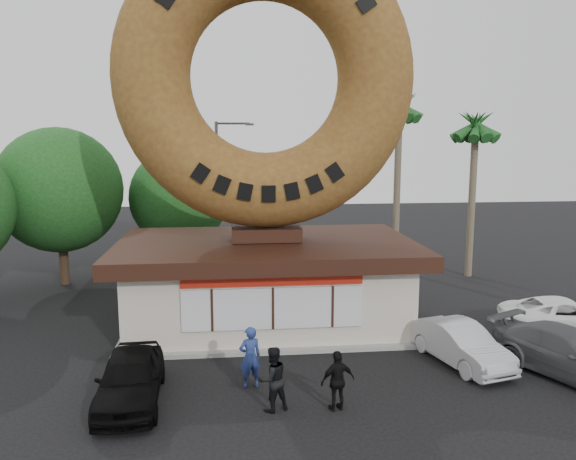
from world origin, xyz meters
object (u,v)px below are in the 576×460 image
(donut_shop, at_px, (267,279))
(street_lamp, at_px, (220,187))
(giant_donut, at_px, (265,78))
(person_right, at_px, (338,381))
(car_white, at_px, (565,315))
(car_black, at_px, (130,378))
(person_center, at_px, (272,379))
(car_grey, at_px, (571,354))
(car_silver, at_px, (460,344))
(person_left, at_px, (250,357))

(donut_shop, bearing_deg, street_lamp, 100.50)
(giant_donut, relative_size, person_right, 6.70)
(car_white, bearing_deg, car_black, 110.51)
(giant_donut, relative_size, street_lamp, 1.37)
(giant_donut, distance_m, person_right, 11.20)
(person_center, bearing_deg, street_lamp, -107.76)
(street_lamp, relative_size, person_center, 4.57)
(person_right, bearing_deg, car_grey, 174.83)
(car_black, bearing_deg, car_white, 12.96)
(car_silver, bearing_deg, car_black, 174.53)
(person_right, xyz_separation_m, car_grey, (7.40, 1.35, -0.11))
(car_silver, bearing_deg, person_center, -172.79)
(person_left, distance_m, person_center, 1.60)
(street_lamp, height_order, person_right, street_lamp)
(donut_shop, relative_size, car_white, 2.45)
(car_white, bearing_deg, street_lamp, 51.98)
(person_center, distance_m, car_silver, 6.69)
(donut_shop, xyz_separation_m, person_center, (-0.33, -7.04, -0.89))
(person_left, height_order, person_center, person_left)
(car_black, xyz_separation_m, car_white, (15.09, 4.08, -0.07))
(person_left, bearing_deg, giant_donut, -114.82)
(giant_donut, xyz_separation_m, car_black, (-4.14, -6.20, -8.57))
(donut_shop, xyz_separation_m, person_left, (-0.86, -5.54, -0.86))
(person_center, bearing_deg, car_silver, 179.14)
(street_lamp, height_order, car_black, street_lamp)
(person_center, distance_m, car_grey, 9.19)
(person_center, bearing_deg, person_right, 151.87)
(person_center, xyz_separation_m, car_black, (-3.81, 0.86, -0.17))
(person_center, bearing_deg, car_white, -179.22)
(person_center, bearing_deg, car_grey, 164.62)
(street_lamp, bearing_deg, car_black, -98.03)
(person_right, distance_m, car_grey, 7.52)
(car_white, bearing_deg, person_right, 123.43)
(person_left, xyz_separation_m, person_center, (0.53, -1.51, -0.03))
(person_left, distance_m, car_grey, 9.65)
(street_lamp, height_order, car_silver, street_lamp)
(person_left, bearing_deg, car_black, -4.94)
(car_black, relative_size, car_grey, 0.84)
(car_grey, height_order, car_white, car_grey)
(giant_donut, height_order, person_left, giant_donut)
(person_left, relative_size, car_grey, 0.37)
(donut_shop, bearing_deg, person_left, -98.83)
(car_grey, bearing_deg, donut_shop, 119.04)
(person_left, bearing_deg, car_silver, 172.44)
(car_grey, bearing_deg, person_right, 163.07)
(person_right, bearing_deg, car_silver, -164.87)
(donut_shop, height_order, car_white, donut_shop)
(giant_donut, xyz_separation_m, person_center, (-0.33, -7.06, -8.40))
(giant_donut, distance_m, person_left, 10.08)
(donut_shop, height_order, person_left, donut_shop)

